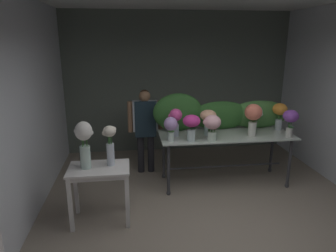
{
  "coord_description": "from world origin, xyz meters",
  "views": [
    {
      "loc": [
        -1.05,
        -2.91,
        2.36
      ],
      "look_at": [
        -0.51,
        1.23,
        1.18
      ],
      "focal_mm": 32.75,
      "sensor_mm": 36.0,
      "label": 1
    }
  ],
  "objects_px": {
    "vase_white_roses_tall": "(84,141)",
    "vase_cream_lisianthus_tall": "(110,143)",
    "side_table_white": "(99,175)",
    "vase_ivory_carnations": "(254,114)",
    "vase_violet_tulips": "(291,119)",
    "vase_sunset_hydrangea": "(279,113)",
    "vase_blush_anemones": "(212,125)",
    "vase_fuchsia_stock": "(175,119)",
    "florist": "(145,123)",
    "vase_coral_peonies": "(253,116)",
    "vase_peach_roses": "(208,119)",
    "vase_magenta_freesia": "(191,124)",
    "vase_lilac_snapdragons": "(171,126)",
    "display_table_glass": "(225,142)"
  },
  "relations": [
    {
      "from": "vase_white_roses_tall",
      "to": "vase_cream_lisianthus_tall",
      "type": "distance_m",
      "value": 0.32
    },
    {
      "from": "side_table_white",
      "to": "vase_ivory_carnations",
      "type": "bearing_deg",
      "value": 22.28
    },
    {
      "from": "vase_white_roses_tall",
      "to": "vase_violet_tulips",
      "type": "bearing_deg",
      "value": 11.22
    },
    {
      "from": "side_table_white",
      "to": "vase_sunset_hydrangea",
      "type": "bearing_deg",
      "value": 19.19
    },
    {
      "from": "vase_blush_anemones",
      "to": "vase_fuchsia_stock",
      "type": "bearing_deg",
      "value": 148.23
    },
    {
      "from": "florist",
      "to": "vase_coral_peonies",
      "type": "xyz_separation_m",
      "value": [
        1.67,
        -0.77,
        0.26
      ]
    },
    {
      "from": "side_table_white",
      "to": "vase_peach_roses",
      "type": "relative_size",
      "value": 1.88
    },
    {
      "from": "vase_violet_tulips",
      "to": "vase_magenta_freesia",
      "type": "xyz_separation_m",
      "value": [
        -1.58,
        0.01,
        -0.04
      ]
    },
    {
      "from": "vase_white_roses_tall",
      "to": "vase_peach_roses",
      "type": "bearing_deg",
      "value": 25.84
    },
    {
      "from": "vase_white_roses_tall",
      "to": "vase_blush_anemones",
      "type": "bearing_deg",
      "value": 17.91
    },
    {
      "from": "vase_fuchsia_stock",
      "to": "vase_magenta_freesia",
      "type": "xyz_separation_m",
      "value": [
        0.2,
        -0.28,
        -0.01
      ]
    },
    {
      "from": "side_table_white",
      "to": "vase_violet_tulips",
      "type": "relative_size",
      "value": 1.77
    },
    {
      "from": "florist",
      "to": "vase_fuchsia_stock",
      "type": "xyz_separation_m",
      "value": [
        0.45,
        -0.61,
        0.2
      ]
    },
    {
      "from": "vase_coral_peonies",
      "to": "vase_white_roses_tall",
      "type": "height_order",
      "value": "vase_coral_peonies"
    },
    {
      "from": "vase_magenta_freesia",
      "to": "vase_lilac_snapdragons",
      "type": "bearing_deg",
      "value": 173.43
    },
    {
      "from": "vase_lilac_snapdragons",
      "to": "vase_blush_anemones",
      "type": "xyz_separation_m",
      "value": [
        0.62,
        -0.07,
        0.02
      ]
    },
    {
      "from": "display_table_glass",
      "to": "vase_peach_roses",
      "type": "height_order",
      "value": "vase_peach_roses"
    },
    {
      "from": "vase_lilac_snapdragons",
      "to": "vase_coral_peonies",
      "type": "xyz_separation_m",
      "value": [
        1.33,
        0.09,
        0.1
      ]
    },
    {
      "from": "vase_coral_peonies",
      "to": "vase_cream_lisianthus_tall",
      "type": "bearing_deg",
      "value": -162.57
    },
    {
      "from": "side_table_white",
      "to": "vase_coral_peonies",
      "type": "xyz_separation_m",
      "value": [
        2.36,
        0.75,
        0.54
      ]
    },
    {
      "from": "vase_peach_roses",
      "to": "vase_coral_peonies",
      "type": "relative_size",
      "value": 0.8
    },
    {
      "from": "vase_fuchsia_stock",
      "to": "vase_violet_tulips",
      "type": "xyz_separation_m",
      "value": [
        1.78,
        -0.29,
        0.02
      ]
    },
    {
      "from": "vase_sunset_hydrangea",
      "to": "vase_cream_lisianthus_tall",
      "type": "relative_size",
      "value": 0.86
    },
    {
      "from": "vase_white_roses_tall",
      "to": "side_table_white",
      "type": "bearing_deg",
      "value": -0.27
    },
    {
      "from": "vase_ivory_carnations",
      "to": "vase_coral_peonies",
      "type": "height_order",
      "value": "vase_coral_peonies"
    },
    {
      "from": "vase_fuchsia_stock",
      "to": "vase_lilac_snapdragons",
      "type": "relative_size",
      "value": 1.18
    },
    {
      "from": "vase_sunset_hydrangea",
      "to": "vase_blush_anemones",
      "type": "distance_m",
      "value": 1.37
    },
    {
      "from": "vase_ivory_carnations",
      "to": "vase_coral_peonies",
      "type": "xyz_separation_m",
      "value": [
        -0.13,
        -0.28,
        0.04
      ]
    },
    {
      "from": "display_table_glass",
      "to": "vase_violet_tulips",
      "type": "relative_size",
      "value": 4.93
    },
    {
      "from": "vase_violet_tulips",
      "to": "vase_cream_lisianthus_tall",
      "type": "distance_m",
      "value": 2.82
    },
    {
      "from": "vase_violet_tulips",
      "to": "vase_blush_anemones",
      "type": "bearing_deg",
      "value": -178.86
    },
    {
      "from": "vase_sunset_hydrangea",
      "to": "vase_white_roses_tall",
      "type": "xyz_separation_m",
      "value": [
        -3.1,
        -1.03,
        -0.04
      ]
    },
    {
      "from": "vase_lilac_snapdragons",
      "to": "vase_magenta_freesia",
      "type": "distance_m",
      "value": 0.31
    },
    {
      "from": "vase_fuchsia_stock",
      "to": "vase_lilac_snapdragons",
      "type": "height_order",
      "value": "vase_fuchsia_stock"
    },
    {
      "from": "vase_lilac_snapdragons",
      "to": "vase_blush_anemones",
      "type": "relative_size",
      "value": 0.93
    },
    {
      "from": "vase_fuchsia_stock",
      "to": "vase_violet_tulips",
      "type": "distance_m",
      "value": 1.81
    },
    {
      "from": "side_table_white",
      "to": "vase_blush_anemones",
      "type": "bearing_deg",
      "value": 19.51
    },
    {
      "from": "vase_fuchsia_stock",
      "to": "vase_blush_anemones",
      "type": "bearing_deg",
      "value": -31.77
    },
    {
      "from": "vase_peach_roses",
      "to": "vase_coral_peonies",
      "type": "height_order",
      "value": "vase_coral_peonies"
    },
    {
      "from": "vase_fuchsia_stock",
      "to": "vase_violet_tulips",
      "type": "relative_size",
      "value": 1.01
    },
    {
      "from": "side_table_white",
      "to": "vase_cream_lisianthus_tall",
      "type": "xyz_separation_m",
      "value": [
        0.16,
        0.05,
        0.42
      ]
    },
    {
      "from": "vase_peach_roses",
      "to": "vase_blush_anemones",
      "type": "distance_m",
      "value": 0.3
    },
    {
      "from": "vase_magenta_freesia",
      "to": "vase_sunset_hydrangea",
      "type": "bearing_deg",
      "value": 14.17
    },
    {
      "from": "display_table_glass",
      "to": "vase_coral_peonies",
      "type": "distance_m",
      "value": 0.62
    },
    {
      "from": "display_table_glass",
      "to": "vase_sunset_hydrangea",
      "type": "relative_size",
      "value": 4.7
    },
    {
      "from": "vase_white_roses_tall",
      "to": "vase_cream_lisianthus_tall",
      "type": "bearing_deg",
      "value": 9.46
    },
    {
      "from": "vase_magenta_freesia",
      "to": "vase_white_roses_tall",
      "type": "height_order",
      "value": "vase_white_roses_tall"
    },
    {
      "from": "side_table_white",
      "to": "vase_magenta_freesia",
      "type": "bearing_deg",
      "value": 24.81
    },
    {
      "from": "vase_ivory_carnations",
      "to": "vase_white_roses_tall",
      "type": "xyz_separation_m",
      "value": [
        -2.65,
        -1.02,
        -0.03
      ]
    },
    {
      "from": "display_table_glass",
      "to": "vase_magenta_freesia",
      "type": "bearing_deg",
      "value": -156.76
    }
  ]
}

